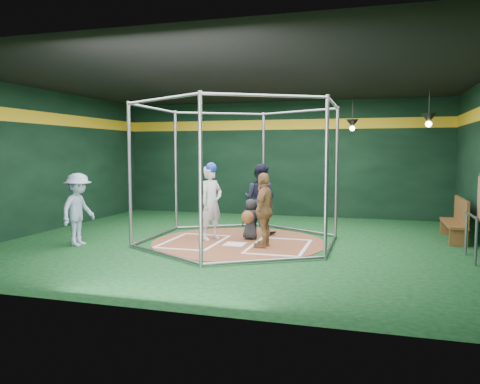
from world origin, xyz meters
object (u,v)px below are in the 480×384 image
(umpire, at_px, (260,199))
(batter_figure, at_px, (211,201))
(visitor_leopard, at_px, (264,210))
(dugout_bench, at_px, (457,219))

(umpire, bearing_deg, batter_figure, 57.10)
(batter_figure, relative_size, visitor_leopard, 1.12)
(dugout_bench, bearing_deg, batter_figure, -164.39)
(batter_figure, distance_m, dugout_bench, 5.51)
(umpire, xyz_separation_m, dugout_bench, (4.42, 0.49, -0.36))
(dugout_bench, bearing_deg, umpire, -173.68)
(batter_figure, relative_size, umpire, 1.03)
(batter_figure, xyz_separation_m, visitor_leopard, (1.33, -0.47, -0.09))
(visitor_leopard, height_order, dugout_bench, visitor_leopard)
(batter_figure, distance_m, visitor_leopard, 1.41)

